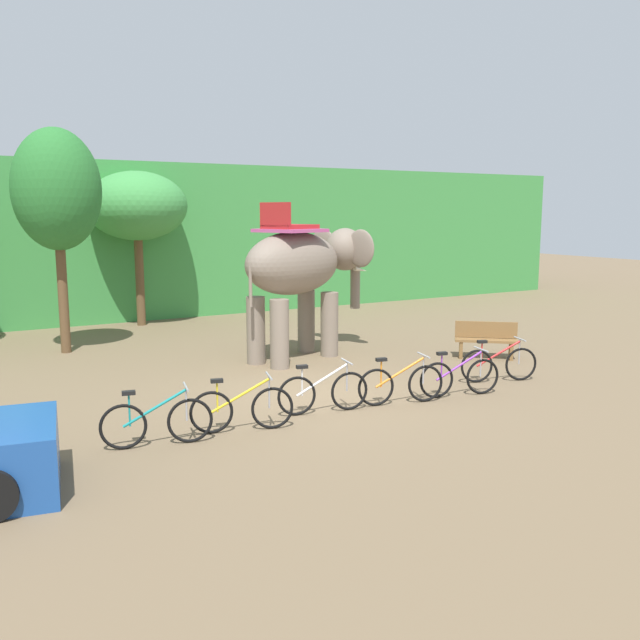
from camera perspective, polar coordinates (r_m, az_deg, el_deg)
ground_plane at (r=13.42m, az=-0.31°, el=-6.30°), size 80.00×80.00×0.00m
foliage_hedge at (r=25.86m, az=-15.70°, el=6.59°), size 36.00×6.00×5.18m
tree_center_right at (r=18.22m, az=-21.29°, el=10.11°), size 2.15×2.15×5.62m
tree_right at (r=22.01m, az=-15.18°, el=9.20°), size 3.10×3.10×4.82m
elephant at (r=16.48m, az=-1.47°, el=4.35°), size 4.22×2.78×3.78m
bike_teal at (r=10.75m, az=-13.58°, el=-8.33°), size 1.68×0.55×0.92m
bike_yellow at (r=11.21m, az=-6.59°, el=-7.41°), size 1.66×0.63×0.92m
bike_white at (r=12.14m, az=0.27°, el=-6.07°), size 1.69×0.52×0.92m
bike_orange at (r=12.78m, az=6.81°, el=-5.36°), size 1.67×0.58×0.92m
bike_purple at (r=13.49m, az=11.67°, el=-4.71°), size 1.68×0.57×0.92m
bike_red at (r=14.83m, az=14.83°, el=-3.58°), size 1.63×0.71×0.92m
wooden_bench at (r=17.13m, az=13.81°, el=-1.55°), size 1.41×1.28×0.89m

